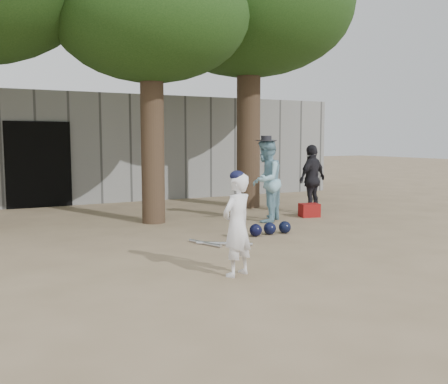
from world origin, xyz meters
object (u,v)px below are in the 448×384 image
boy_player (237,225)px  red_bag (309,210)px  spectator_blue (266,181)px  spectator_dark (312,179)px

boy_player → red_bag: 5.21m
boy_player → spectator_blue: bearing=-149.7°
spectator_blue → red_bag: size_ratio=4.17×
boy_player → spectator_blue: size_ratio=0.75×
spectator_blue → spectator_dark: 1.64m
boy_player → spectator_blue: (2.59, 3.42, 0.22)m
spectator_blue → spectator_dark: (1.57, 0.46, -0.07)m
boy_player → spectator_blue: spectator_blue is taller
red_bag → spectator_dark: bearing=46.7°
spectator_blue → red_bag: 1.43m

